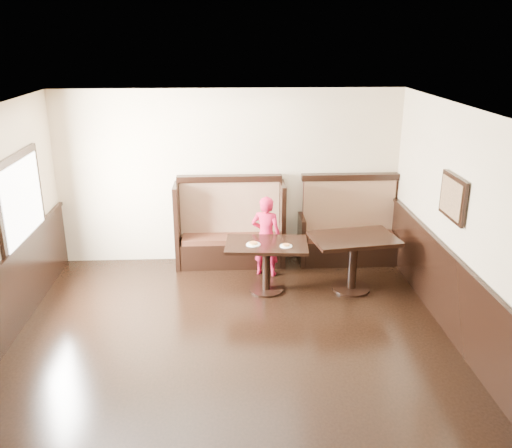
{
  "coord_description": "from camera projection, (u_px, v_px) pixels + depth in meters",
  "views": [
    {
      "loc": [
        -0.02,
        -4.97,
        3.59
      ],
      "look_at": [
        0.37,
        2.35,
        1.0
      ],
      "focal_mm": 38.0,
      "sensor_mm": 36.0,
      "label": 1
    }
  ],
  "objects": [
    {
      "name": "room_shell",
      "position": [
        205.0,
        317.0,
        5.9
      ],
      "size": [
        7.0,
        7.0,
        7.0
      ],
      "color": "beige",
      "rests_on": "ground"
    },
    {
      "name": "table_neighbor",
      "position": [
        353.0,
        250.0,
        7.83
      ],
      "size": [
        1.3,
        0.96,
        0.83
      ],
      "rotation": [
        0.0,
        0.0,
        0.15
      ],
      "color": "black",
      "rests_on": "ground"
    },
    {
      "name": "booth_main",
      "position": [
        230.0,
        233.0,
        8.8
      ],
      "size": [
        1.75,
        0.72,
        1.45
      ],
      "color": "black",
      "rests_on": "ground"
    },
    {
      "name": "pizza_plate_right",
      "position": [
        286.0,
        246.0,
        7.64
      ],
      "size": [
        0.18,
        0.18,
        0.03
      ],
      "color": "white",
      "rests_on": "table_main"
    },
    {
      "name": "booth_neighbor",
      "position": [
        349.0,
        233.0,
        8.91
      ],
      "size": [
        1.65,
        0.72,
        1.45
      ],
      "color": "black",
      "rests_on": "ground"
    },
    {
      "name": "ground",
      "position": [
        233.0,
        383.0,
        5.87
      ],
      "size": [
        7.0,
        7.0,
        0.0
      ],
      "primitive_type": "plane",
      "color": "black",
      "rests_on": "ground"
    },
    {
      "name": "table_main",
      "position": [
        266.0,
        254.0,
        7.81
      ],
      "size": [
        1.23,
        0.83,
        0.75
      ],
      "rotation": [
        0.0,
        0.0,
        -0.08
      ],
      "color": "black",
      "rests_on": "ground"
    },
    {
      "name": "child",
      "position": [
        266.0,
        236.0,
        8.33
      ],
      "size": [
        0.54,
        0.43,
        1.28
      ],
      "primitive_type": "imported",
      "rotation": [
        0.0,
        0.0,
        2.83
      ],
      "color": "#A91231",
      "rests_on": "ground"
    },
    {
      "name": "pizza_plate_left",
      "position": [
        253.0,
        244.0,
        7.69
      ],
      "size": [
        0.21,
        0.21,
        0.04
      ],
      "color": "white",
      "rests_on": "table_main"
    }
  ]
}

